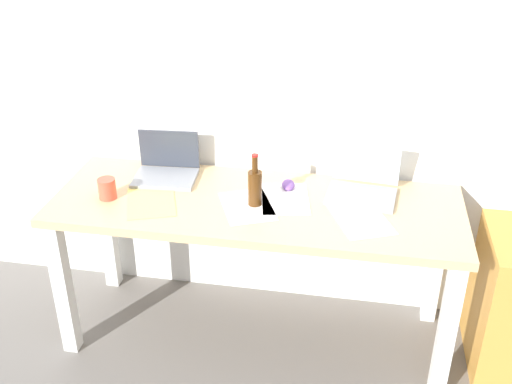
% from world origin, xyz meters
% --- Properties ---
extents(ground_plane, '(8.00, 8.00, 0.00)m').
position_xyz_m(ground_plane, '(0.00, 0.00, 0.00)').
color(ground_plane, slate).
extents(back_wall, '(5.20, 0.08, 2.60)m').
position_xyz_m(back_wall, '(0.00, 0.39, 1.30)').
color(back_wall, white).
rests_on(back_wall, ground).
extents(desk, '(1.85, 0.66, 0.76)m').
position_xyz_m(desk, '(0.00, 0.00, 0.65)').
color(desk, tan).
rests_on(desk, ground).
extents(laptop_left, '(0.31, 0.25, 0.21)m').
position_xyz_m(laptop_left, '(-0.47, 0.17, 0.80)').
color(laptop_left, gray).
rests_on(laptop_left, desk).
extents(laptop_right, '(0.33, 0.28, 0.23)m').
position_xyz_m(laptop_right, '(0.47, 0.16, 0.81)').
color(laptop_right, gray).
rests_on(laptop_right, desk).
extents(beer_bottle, '(0.06, 0.06, 0.25)m').
position_xyz_m(beer_bottle, '(-0.00, -0.03, 0.85)').
color(beer_bottle, '#47280F').
rests_on(beer_bottle, desk).
extents(computer_mouse, '(0.08, 0.11, 0.03)m').
position_xyz_m(computer_mouse, '(0.13, 0.16, 0.77)').
color(computer_mouse, '#724799').
rests_on(computer_mouse, desk).
extents(coffee_mug, '(0.08, 0.08, 0.09)m').
position_xyz_m(coffee_mug, '(-0.67, -0.08, 0.80)').
color(coffee_mug, '#D84C38').
rests_on(coffee_mug, desk).
extents(paper_sheet_front_left, '(0.30, 0.35, 0.00)m').
position_xyz_m(paper_sheet_front_left, '(-0.46, -0.09, 0.76)').
color(paper_sheet_front_left, '#F4E06B').
rests_on(paper_sheet_front_left, desk).
extents(paper_sheet_near_back, '(0.26, 0.33, 0.00)m').
position_xyz_m(paper_sheet_near_back, '(0.13, 0.05, 0.76)').
color(paper_sheet_near_back, white).
rests_on(paper_sheet_near_back, desk).
extents(paper_sheet_center, '(0.31, 0.36, 0.00)m').
position_xyz_m(paper_sheet_center, '(-0.03, -0.05, 0.76)').
color(paper_sheet_center, white).
rests_on(paper_sheet_center, desk).
extents(paper_sheet_front_right, '(0.31, 0.35, 0.00)m').
position_xyz_m(paper_sheet_front_right, '(0.47, -0.07, 0.76)').
color(paper_sheet_front_right, white).
rests_on(paper_sheet_front_right, desk).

